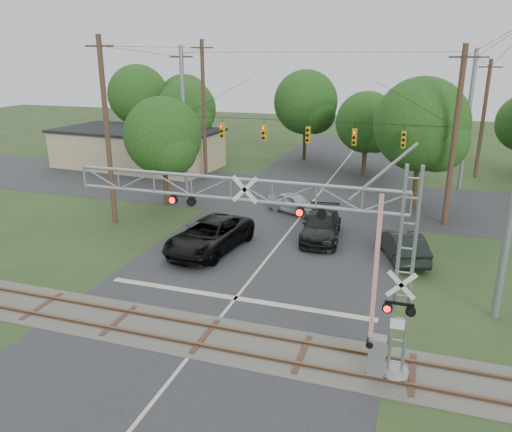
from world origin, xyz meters
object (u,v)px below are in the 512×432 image
(car_dark, at_px, (321,226))
(sedan_silver, at_px, (294,203))
(crossing_gantry, at_px, (295,239))
(traffic_signal_span, at_px, (321,133))
(commercial_building, at_px, (138,148))
(streetlight, at_px, (424,141))
(pickup_black, at_px, (210,235))

(car_dark, height_order, sedan_silver, car_dark)
(crossing_gantry, height_order, traffic_signal_span, traffic_signal_span)
(traffic_signal_span, distance_m, car_dark, 7.33)
(traffic_signal_span, distance_m, commercial_building, 22.94)
(traffic_signal_span, distance_m, streetlight, 7.93)
(sedan_silver, bearing_deg, car_dark, -124.25)
(traffic_signal_span, height_order, pickup_black, traffic_signal_span)
(pickup_black, bearing_deg, crossing_gantry, -43.61)
(crossing_gantry, height_order, car_dark, crossing_gantry)
(pickup_black, bearing_deg, car_dark, 42.46)
(commercial_building, relative_size, streetlight, 1.93)
(traffic_signal_span, relative_size, sedan_silver, 4.68)
(sedan_silver, height_order, streetlight, streetlight)
(traffic_signal_span, xyz_separation_m, sedan_silver, (-1.64, -0.64, -5.02))
(traffic_signal_span, relative_size, car_dark, 3.48)
(traffic_signal_span, relative_size, streetlight, 2.21)
(crossing_gantry, xyz_separation_m, commercial_building, (-23.28, 27.90, -2.88))
(commercial_building, xyz_separation_m, streetlight, (27.26, -5.47, 2.99))
(sedan_silver, xyz_separation_m, commercial_building, (-18.86, 10.18, 1.20))
(car_dark, bearing_deg, pickup_black, -151.44)
(pickup_black, distance_m, commercial_building, 24.73)
(sedan_silver, height_order, commercial_building, commercial_building)
(car_dark, height_order, commercial_building, commercial_building)
(car_dark, distance_m, sedan_silver, 5.48)
(commercial_building, bearing_deg, pickup_black, -45.39)
(sedan_silver, distance_m, streetlight, 10.50)
(pickup_black, relative_size, car_dark, 1.17)
(commercial_building, bearing_deg, crossing_gantry, -45.94)
(commercial_building, bearing_deg, streetlight, -7.14)
(pickup_black, relative_size, sedan_silver, 1.58)
(crossing_gantry, height_order, commercial_building, crossing_gantry)
(pickup_black, bearing_deg, sedan_silver, 79.47)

